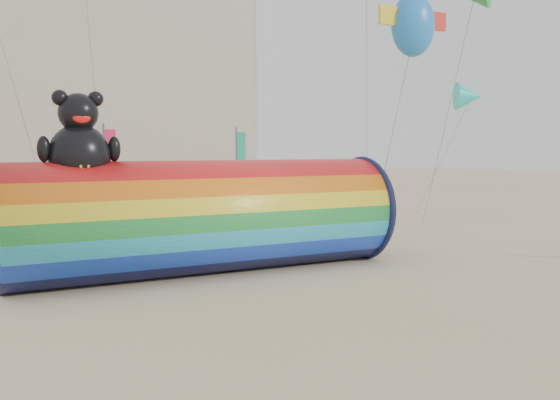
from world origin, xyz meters
name	(u,v)px	position (x,y,z in m)	size (l,w,h in m)	color
ground	(290,289)	(0.00, 0.00, 0.00)	(160.00, 160.00, 0.00)	#CCB58C
windsock_assembly	(207,214)	(-1.13, 3.39, 1.89)	(12.35, 3.76, 5.69)	red
festival_banners	(114,175)	(-0.90, 16.52, 2.64)	(16.19, 3.84, 5.20)	#59595E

